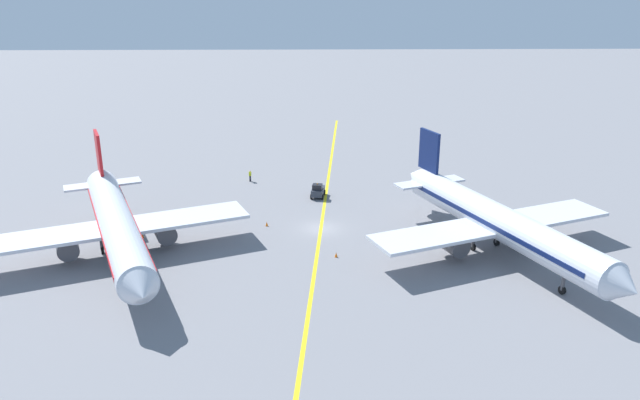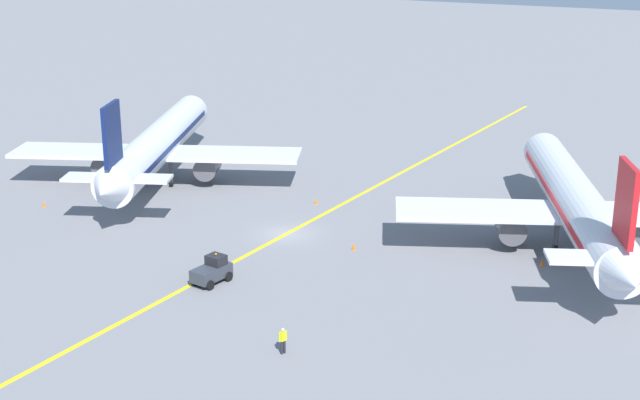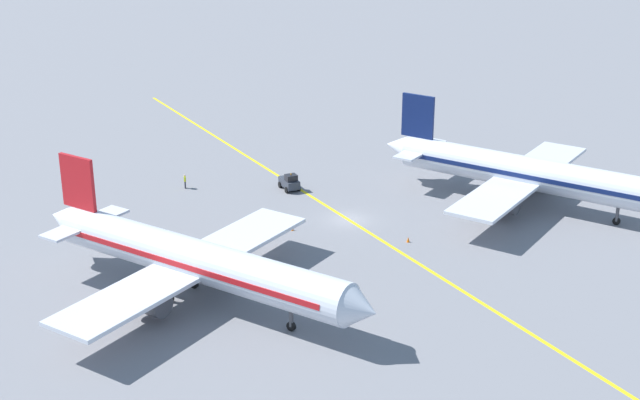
# 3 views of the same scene
# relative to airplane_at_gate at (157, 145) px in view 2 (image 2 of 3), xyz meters

# --- Properties ---
(ground_plane) EXTENTS (400.00, 400.00, 0.00)m
(ground_plane) POSITION_rel_airplane_at_gate_xyz_m (18.50, -7.57, -3.71)
(ground_plane) COLOR slate
(apron_yellow_centreline) EXTENTS (9.83, 119.66, 0.01)m
(apron_yellow_centreline) POSITION_rel_airplane_at_gate_xyz_m (18.50, -7.57, -3.71)
(apron_yellow_centreline) COLOR yellow
(apron_yellow_centreline) RESTS_ON ground
(airplane_at_gate) EXTENTS (27.90, 34.01, 10.60)m
(airplane_at_gate) POSITION_rel_airplane_at_gate_xyz_m (0.00, 0.00, 0.00)
(airplane_at_gate) COLOR silver
(airplane_at_gate) RESTS_ON ground
(airplane_adjacent_stand) EXTENTS (27.85, 33.92, 10.60)m
(airplane_adjacent_stand) POSITION_rel_airplane_at_gate_xyz_m (40.18, -0.11, 0.00)
(airplane_adjacent_stand) COLOR silver
(airplane_adjacent_stand) RESTS_ON ground
(baggage_tug_dark) EXTENTS (2.15, 3.20, 2.11)m
(baggage_tug_dark) POSITION_rel_airplane_at_gate_xyz_m (18.66, -18.89, -2.81)
(baggage_tug_dark) COLOR #333842
(baggage_tug_dark) RESTS_ON ground
(ground_crew_worker) EXTENTS (0.35, 0.54, 1.68)m
(ground_crew_worker) POSITION_rel_airplane_at_gate_xyz_m (28.43, -26.07, -2.80)
(ground_crew_worker) COLOR #23232D
(ground_crew_worker) RESTS_ON ground
(traffic_cone_near_nose) EXTENTS (0.32, 0.32, 0.55)m
(traffic_cone_near_nose) POSITION_rel_airplane_at_gate_xyz_m (24.98, -8.44, -3.43)
(traffic_cone_near_nose) COLOR orange
(traffic_cone_near_nose) RESTS_ON ground
(traffic_cone_mid_apron) EXTENTS (0.32, 0.32, 0.55)m
(traffic_cone_mid_apron) POSITION_rel_airplane_at_gate_xyz_m (39.00, -5.16, -3.43)
(traffic_cone_mid_apron) COLOR orange
(traffic_cone_mid_apron) RESTS_ON ground
(traffic_cone_by_wingtip) EXTENTS (0.32, 0.32, 0.55)m
(traffic_cone_by_wingtip) POSITION_rel_airplane_at_gate_xyz_m (17.07, 0.60, -3.43)
(traffic_cone_by_wingtip) COLOR orange
(traffic_cone_by_wingtip) RESTS_ON ground
(traffic_cone_far_edge) EXTENTS (0.32, 0.32, 0.55)m
(traffic_cone_far_edge) POSITION_rel_airplane_at_gate_xyz_m (-4.49, -11.14, -3.43)
(traffic_cone_far_edge) COLOR orange
(traffic_cone_far_edge) RESTS_ON ground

